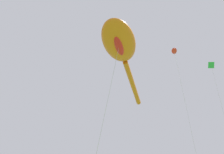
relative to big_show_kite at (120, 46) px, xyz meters
name	(u,v)px	position (x,y,z in m)	size (l,w,h in m)	color
big_show_kite	(120,46)	(0.00, 0.00, 0.00)	(10.55, 9.64, 19.07)	orange
small_kite_tiny_distant	(175,54)	(5.77, -1.39, 0.94)	(2.78, 1.92, 19.91)	red
small_kite_box_yellow	(214,77)	(15.13, 0.45, 3.51)	(3.09, 0.93, 24.31)	green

